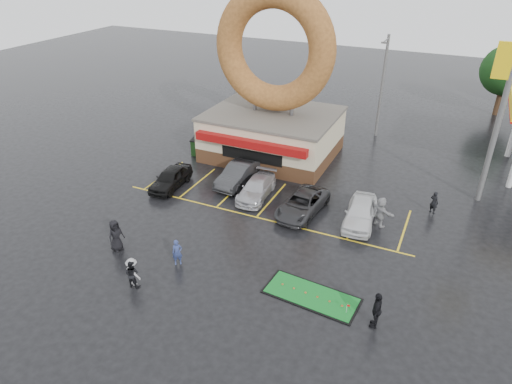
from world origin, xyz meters
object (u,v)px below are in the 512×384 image
at_px(car_silver, 257,188).
at_px(car_black, 171,178).
at_px(streetlight_left, 235,70).
at_px(person_cameraman, 377,310).
at_px(putting_green, 311,296).
at_px(shell_sign, 505,96).
at_px(person_blue, 177,252).
at_px(dumpster, 203,147).
at_px(car_dgrey, 239,174).
at_px(streetlight_mid, 382,85).
at_px(car_grey, 302,204).
at_px(car_white, 360,212).
at_px(donut_shop, 273,103).

bearing_deg(car_silver, car_black, -171.85).
relative_size(streetlight_left, car_black, 2.13).
distance_m(person_cameraman, putting_green, 3.52).
bearing_deg(streetlight_left, shell_sign, -18.99).
bearing_deg(person_blue, dumpster, 76.22).
bearing_deg(streetlight_left, car_dgrey, -61.91).
xyz_separation_m(streetlight_mid, dumpster, (-12.24, -10.32, -4.13)).
bearing_deg(car_dgrey, putting_green, -43.35).
bearing_deg(car_grey, person_blue, -112.82).
xyz_separation_m(car_dgrey, putting_green, (8.89, -9.43, -0.73)).
height_order(car_silver, person_cameraman, person_cameraman).
bearing_deg(person_blue, car_dgrey, 58.34).
distance_m(dumpster, putting_green, 18.96).
height_order(car_silver, car_white, car_white).
relative_size(streetlight_left, dumpster, 5.00).
height_order(donut_shop, person_blue, donut_shop).
bearing_deg(car_grey, donut_shop, 131.05).
bearing_deg(car_dgrey, person_blue, -79.34).
distance_m(car_dgrey, car_silver, 2.39).
bearing_deg(dumpster, streetlight_mid, 28.09).
xyz_separation_m(streetlight_left, car_black, (2.60, -15.35, -4.06)).
height_order(car_dgrey, putting_green, car_dgrey).
bearing_deg(car_black, shell_sign, 16.34).
relative_size(car_silver, person_cameraman, 2.33).
relative_size(shell_sign, person_blue, 6.86).
relative_size(donut_shop, person_blue, 8.74).
relative_size(shell_sign, car_black, 2.51).
bearing_deg(car_dgrey, dumpster, 149.16).
xyz_separation_m(car_dgrey, car_grey, (5.69, -1.99, -0.09)).
height_order(car_black, car_dgrey, car_dgrey).
relative_size(donut_shop, streetlight_mid, 1.50).
distance_m(donut_shop, streetlight_mid, 10.59).
xyz_separation_m(donut_shop, car_black, (-4.40, -8.40, -3.74)).
xyz_separation_m(car_grey, putting_green, (3.20, -7.43, -0.64)).
xyz_separation_m(donut_shop, streetlight_left, (-7.00, 6.95, 0.32)).
bearing_deg(person_blue, donut_shop, 54.96).
bearing_deg(streetlight_left, person_blue, -70.44).
bearing_deg(car_dgrey, streetlight_left, 121.42).
height_order(donut_shop, putting_green, donut_shop).
bearing_deg(putting_green, person_blue, -175.46).
relative_size(car_dgrey, putting_green, 0.94).
height_order(donut_shop, car_white, donut_shop).
relative_size(donut_shop, car_black, 3.19).
bearing_deg(donut_shop, car_dgrey, -91.95).
relative_size(car_grey, putting_green, 0.99).
xyz_separation_m(shell_sign, car_white, (-6.77, -6.43, -6.61)).
height_order(car_dgrey, car_grey, car_dgrey).
distance_m(streetlight_left, car_black, 16.09).
bearing_deg(shell_sign, putting_green, -117.14).
bearing_deg(shell_sign, dumpster, -176.21).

